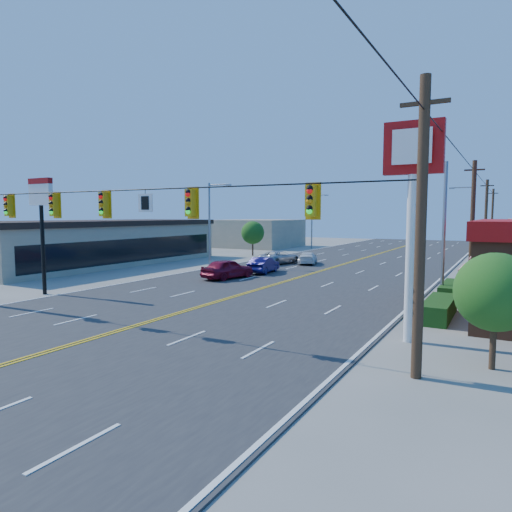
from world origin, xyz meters
The scene contains 21 objects.
ground centered at (0.00, 0.00, 0.00)m, with size 160.00×160.00×0.00m, color gray.
road centered at (0.00, 20.00, 0.03)m, with size 20.00×120.00×0.06m, color #2D2D30.
signal_span centered at (-0.12, 0.00, 4.89)m, with size 24.32×0.34×9.00m.
kfc_pylon centered at (11.00, 4.00, 6.04)m, with size 2.20×0.36×8.50m.
strip_mall centered at (-22.00, 18.00, 2.25)m, with size 10.40×26.40×4.40m.
pizza_hut_sign centered at (-11.00, 4.00, 5.18)m, with size 1.90×0.30×6.85m.
streetlight_se centered at (10.79, 14.00, 4.51)m, with size 2.55×0.25×8.00m.
streetlight_ne centered at (10.79, 38.00, 4.51)m, with size 2.55×0.25×8.00m.
streetlight_sw centered at (-10.79, 22.00, 4.51)m, with size 2.55×0.25×8.00m.
streetlight_nw centered at (-10.79, 48.00, 4.51)m, with size 2.55×0.25×8.00m.
utility_pole_near centered at (12.20, 18.00, 4.20)m, with size 0.28×0.28×8.40m, color #47301E.
utility_pole_mid centered at (12.20, 36.00, 4.20)m, with size 0.28×0.28×8.40m, color #47301E.
utility_pole_far centered at (12.20, 54.00, 4.20)m, with size 0.28×0.28×8.40m, color #47301E.
tree_kfc_rear centered at (13.50, 22.00, 2.93)m, with size 2.94×2.94×4.41m.
tree_kfc_front centered at (14.00, 2.00, 2.51)m, with size 2.52×2.52×3.78m.
tree_west centered at (-13.00, 34.00, 2.79)m, with size 2.80×2.80×4.20m.
bld_west_far centered at (-20.00, 48.00, 2.10)m, with size 11.00×12.00×4.20m, color tan.
car_magenta centered at (-4.58, 15.20, 0.76)m, with size 1.80×4.48×1.53m, color maroon.
car_blue centered at (-3.80, 19.63, 0.67)m, with size 1.43×4.10×1.35m, color #110D4E.
car_white centered at (-3.25, 27.97, 0.60)m, with size 1.68×4.14×1.20m, color white.
car_silver centered at (-5.78, 26.64, 0.66)m, with size 2.18×4.72×1.31m, color #AAA9AF.
Camera 1 is at (14.31, -14.22, 4.97)m, focal length 32.00 mm.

